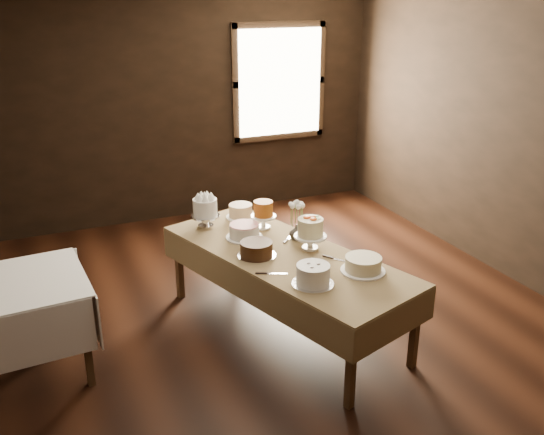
% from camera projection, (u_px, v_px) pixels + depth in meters
% --- Properties ---
extents(floor, '(5.00, 6.00, 0.01)m').
position_uv_depth(floor, '(281.00, 330.00, 4.99)').
color(floor, black).
rests_on(floor, ground).
extents(wall_back, '(5.00, 0.02, 2.80)m').
position_uv_depth(wall_back, '(178.00, 105.00, 7.05)').
color(wall_back, black).
rests_on(wall_back, ground).
extents(wall_right, '(0.02, 6.00, 2.80)m').
position_uv_depth(wall_right, '(531.00, 140.00, 5.41)').
color(wall_right, black).
rests_on(wall_right, ground).
extents(window, '(1.10, 0.05, 1.30)m').
position_uv_depth(window, '(280.00, 82.00, 7.41)').
color(window, '#FFEABF').
rests_on(window, wall_back).
extents(display_table, '(1.53, 2.42, 0.70)m').
position_uv_depth(display_table, '(285.00, 259.00, 4.79)').
color(display_table, '#3F2A17').
rests_on(display_table, ground).
extents(side_table, '(0.95, 0.95, 0.75)m').
position_uv_depth(side_table, '(20.00, 293.00, 4.21)').
color(side_table, '#3F2A17').
rests_on(side_table, ground).
extents(cake_meringue, '(0.30, 0.30, 0.27)m').
position_uv_depth(cake_meringue, '(205.00, 214.00, 5.26)').
color(cake_meringue, silver).
rests_on(cake_meringue, display_table).
extents(cake_speckled, '(0.30, 0.30, 0.13)m').
position_uv_depth(cake_speckled, '(241.00, 211.00, 5.50)').
color(cake_speckled, white).
rests_on(cake_speckled, display_table).
extents(cake_lattice, '(0.32, 0.32, 0.12)m').
position_uv_depth(cake_lattice, '(244.00, 232.00, 5.04)').
color(cake_lattice, white).
rests_on(cake_lattice, display_table).
extents(cake_caramel, '(0.24, 0.24, 0.26)m').
position_uv_depth(cake_caramel, '(263.00, 216.00, 5.24)').
color(cake_caramel, white).
rests_on(cake_caramel, display_table).
extents(cake_chocolate, '(0.36, 0.36, 0.12)m').
position_uv_depth(cake_chocolate, '(256.00, 249.00, 4.70)').
color(cake_chocolate, silver).
rests_on(cake_chocolate, display_table).
extents(cake_flowers, '(0.29, 0.29, 0.28)m').
position_uv_depth(cake_flowers, '(310.00, 235.00, 4.81)').
color(cake_flowers, white).
rests_on(cake_flowers, display_table).
extents(cake_swirl, '(0.31, 0.31, 0.15)m').
position_uv_depth(cake_swirl, '(313.00, 275.00, 4.24)').
color(cake_swirl, silver).
rests_on(cake_swirl, display_table).
extents(cake_cream, '(0.36, 0.36, 0.12)m').
position_uv_depth(cake_cream, '(363.00, 265.00, 4.44)').
color(cake_cream, white).
rests_on(cake_cream, display_table).
extents(cake_server_a, '(0.21, 0.16, 0.01)m').
position_uv_depth(cake_server_a, '(309.00, 261.00, 4.62)').
color(cake_server_a, silver).
rests_on(cake_server_a, display_table).
extents(cake_server_b, '(0.16, 0.21, 0.01)m').
position_uv_depth(cake_server_b, '(342.00, 260.00, 4.64)').
color(cake_server_b, silver).
rests_on(cake_server_b, display_table).
extents(cake_server_c, '(0.05, 0.24, 0.01)m').
position_uv_depth(cake_server_c, '(261.00, 243.00, 4.96)').
color(cake_server_c, silver).
rests_on(cake_server_c, display_table).
extents(cake_server_d, '(0.19, 0.19, 0.01)m').
position_uv_depth(cake_server_d, '(291.00, 236.00, 5.09)').
color(cake_server_d, silver).
rests_on(cake_server_d, display_table).
extents(cake_server_e, '(0.23, 0.12, 0.01)m').
position_uv_depth(cake_server_e, '(277.00, 273.00, 4.42)').
color(cake_server_e, silver).
rests_on(cake_server_e, display_table).
extents(flower_vase, '(0.14, 0.14, 0.13)m').
position_uv_depth(flower_vase, '(296.00, 232.00, 5.02)').
color(flower_vase, '#2D2823').
rests_on(flower_vase, display_table).
extents(flower_bouquet, '(0.14, 0.14, 0.20)m').
position_uv_depth(flower_bouquet, '(297.00, 212.00, 4.95)').
color(flower_bouquet, white).
rests_on(flower_bouquet, flower_vase).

